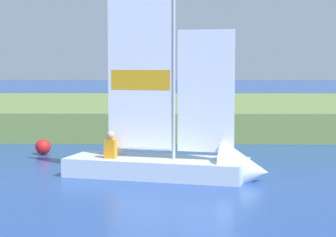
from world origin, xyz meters
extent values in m
cube|color=olive|center=(0.00, 23.30, 0.53)|extent=(80.00, 14.85, 1.05)
cube|color=silver|center=(-0.47, 9.58, 0.23)|extent=(4.68, 2.69, 0.46)
cone|color=silver|center=(1.66, 9.00, 0.23)|extent=(1.44, 1.67, 1.43)
cylinder|color=#B7B7BC|center=(-0.05, 9.47, 3.02)|extent=(0.08, 0.08, 5.13)
cube|color=white|center=(-0.87, 9.69, 2.77)|extent=(1.65, 0.47, 4.13)
cube|color=orange|center=(-0.87, 9.69, 2.38)|extent=(1.49, 0.44, 0.50)
cube|color=white|center=(0.72, 9.26, 2.13)|extent=(1.35, 0.39, 2.93)
cylinder|color=#B7B7BC|center=(-0.87, 9.69, 0.68)|extent=(1.66, 0.50, 0.06)
cube|color=orange|center=(-1.60, 9.53, 0.69)|extent=(0.32, 0.27, 0.46)
sphere|color=tan|center=(-1.60, 9.53, 1.03)|extent=(0.20, 0.20, 0.20)
cube|color=silver|center=(-1.46, 10.21, 0.75)|extent=(0.32, 0.27, 0.58)
sphere|color=tan|center=(-1.46, 10.21, 1.15)|extent=(0.20, 0.20, 0.20)
sphere|color=red|center=(-4.09, 13.31, 0.24)|extent=(0.47, 0.47, 0.47)
camera|label=1|loc=(0.09, -5.95, 2.79)|focal=67.99mm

